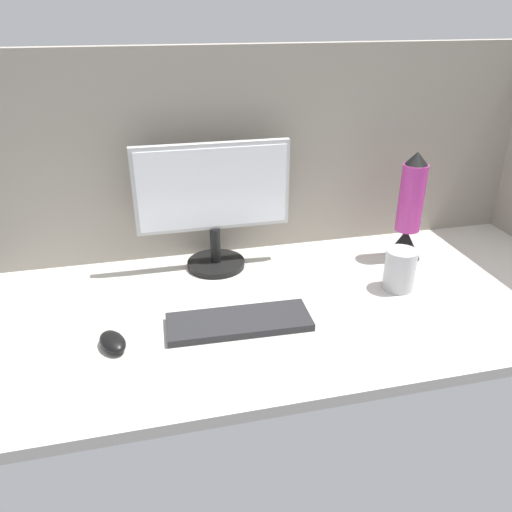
# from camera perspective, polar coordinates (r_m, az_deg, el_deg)

# --- Properties ---
(ground_plane) EXTENTS (1.80, 0.80, 0.03)m
(ground_plane) POSITION_cam_1_polar(r_m,az_deg,el_deg) (1.44, 5.53, -5.17)
(ground_plane) COLOR beige
(cubicle_wall_back) EXTENTS (1.80, 0.05, 0.64)m
(cubicle_wall_back) POSITION_cam_1_polar(r_m,az_deg,el_deg) (1.64, 1.89, 11.71)
(cubicle_wall_back) COLOR gray
(cubicle_wall_back) RESTS_ON ground_plane
(monitor) EXTENTS (0.46, 0.18, 0.39)m
(monitor) POSITION_cam_1_polar(r_m,az_deg,el_deg) (1.52, -4.86, 6.35)
(monitor) COLOR black
(monitor) RESTS_ON ground_plane
(keyboard) EXTENTS (0.37, 0.14, 0.02)m
(keyboard) POSITION_cam_1_polar(r_m,az_deg,el_deg) (1.31, -1.94, -7.47)
(keyboard) COLOR #262628
(keyboard) RESTS_ON ground_plane
(mouse) EXTENTS (0.09, 0.11, 0.03)m
(mouse) POSITION_cam_1_polar(r_m,az_deg,el_deg) (1.27, -15.92, -9.33)
(mouse) COLOR black
(mouse) RESTS_ON ground_plane
(mug_steel) EXTENTS (0.09, 0.09, 0.12)m
(mug_steel) POSITION_cam_1_polar(r_m,az_deg,el_deg) (1.50, 15.96, -1.49)
(mug_steel) COLOR #B2B2B7
(mug_steel) RESTS_ON ground_plane
(lava_lamp) EXTENTS (0.11, 0.11, 0.35)m
(lava_lamp) POSITION_cam_1_polar(r_m,az_deg,el_deg) (1.67, 16.91, 4.45)
(lava_lamp) COLOR black
(lava_lamp) RESTS_ON ground_plane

